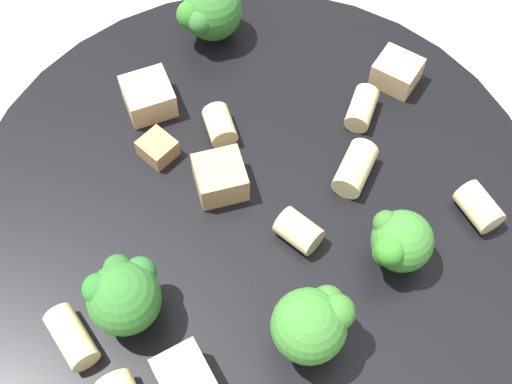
{
  "coord_description": "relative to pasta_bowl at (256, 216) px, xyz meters",
  "views": [
    {
      "loc": [
        0.04,
        -0.17,
        0.35
      ],
      "look_at": [
        0.0,
        0.0,
        0.05
      ],
      "focal_mm": 50.0,
      "sensor_mm": 36.0,
      "label": 1
    }
  ],
  "objects": [
    {
      "name": "chicken_chunk_0",
      "position": [
        -0.01,
        -0.1,
        0.02
      ],
      "size": [
        0.03,
        0.03,
        0.02
      ],
      "primitive_type": "cube",
      "rotation": [
        0.0,
        0.0,
        2.29
      ],
      "color": "tan",
      "rests_on": "pasta_bowl"
    },
    {
      "name": "rigatoni_2",
      "position": [
        0.11,
        0.02,
        0.02
      ],
      "size": [
        0.03,
        0.03,
        0.01
      ],
      "primitive_type": "cylinder",
      "rotation": [
        1.57,
        0.0,
        0.71
      ],
      "color": "beige",
      "rests_on": "pasta_bowl"
    },
    {
      "name": "chicken_chunk_4",
      "position": [
        -0.02,
        0.01,
        0.02
      ],
      "size": [
        0.03,
        0.03,
        0.02
      ],
      "primitive_type": "cube",
      "rotation": [
        0.0,
        0.0,
        0.48
      ],
      "color": "tan",
      "rests_on": "pasta_bowl"
    },
    {
      "name": "pasta_bowl",
      "position": [
        0.0,
        0.0,
        0.0
      ],
      "size": [
        0.3,
        0.3,
        0.04
      ],
      "color": "black",
      "rests_on": "ground_plane"
    },
    {
      "name": "ground_plane",
      "position": [
        0.0,
        0.0,
        -0.02
      ],
      "size": [
        2.0,
        2.0,
        0.0
      ],
      "primitive_type": "plane",
      "color": "#BCB29E"
    },
    {
      "name": "rigatoni_5",
      "position": [
        -0.06,
        -0.09,
        0.02
      ],
      "size": [
        0.03,
        0.03,
        0.01
      ],
      "primitive_type": "cylinder",
      "rotation": [
        1.57,
        0.0,
        0.83
      ],
      "color": "beige",
      "rests_on": "pasta_bowl"
    },
    {
      "name": "rigatoni_6",
      "position": [
        0.05,
        0.03,
        0.02
      ],
      "size": [
        0.02,
        0.03,
        0.02
      ],
      "primitive_type": "cylinder",
      "rotation": [
        1.57,
        0.0,
        2.92
      ],
      "color": "beige",
      "rests_on": "pasta_bowl"
    },
    {
      "name": "broccoli_floret_0",
      "position": [
        0.07,
        -0.02,
        0.03
      ],
      "size": [
        0.03,
        0.03,
        0.03
      ],
      "color": "#84AD60",
      "rests_on": "pasta_bowl"
    },
    {
      "name": "broccoli_floret_2",
      "position": [
        -0.05,
        0.1,
        0.03
      ],
      "size": [
        0.03,
        0.04,
        0.04
      ],
      "color": "#84AD60",
      "rests_on": "pasta_bowl"
    },
    {
      "name": "chicken_chunk_1",
      "position": [
        -0.06,
        0.02,
        0.02
      ],
      "size": [
        0.02,
        0.02,
        0.01
      ],
      "primitive_type": "cube",
      "rotation": [
        0.0,
        0.0,
        2.62
      ],
      "color": "#A87A4C",
      "rests_on": "pasta_bowl"
    },
    {
      "name": "broccoli_floret_3",
      "position": [
        -0.04,
        -0.07,
        0.04
      ],
      "size": [
        0.03,
        0.04,
        0.04
      ],
      "color": "#84AD60",
      "rests_on": "pasta_bowl"
    },
    {
      "name": "rigatoni_1",
      "position": [
        -0.03,
        0.04,
        0.02
      ],
      "size": [
        0.02,
        0.02,
        0.01
      ],
      "primitive_type": "cylinder",
      "rotation": [
        1.57,
        0.0,
        0.52
      ],
      "color": "beige",
      "rests_on": "pasta_bowl"
    },
    {
      "name": "broccoli_floret_1",
      "position": [
        0.04,
        -0.07,
        0.04
      ],
      "size": [
        0.03,
        0.04,
        0.04
      ],
      "color": "#93B766",
      "rests_on": "pasta_bowl"
    },
    {
      "name": "chicken_chunk_2",
      "position": [
        0.06,
        0.09,
        0.02
      ],
      "size": [
        0.03,
        0.03,
        0.02
      ],
      "primitive_type": "cube",
      "rotation": [
        0.0,
        0.0,
        2.79
      ],
      "color": "tan",
      "rests_on": "pasta_bowl"
    },
    {
      "name": "rigatoni_4",
      "position": [
        0.04,
        0.06,
        0.02
      ],
      "size": [
        0.02,
        0.03,
        0.01
      ],
      "primitive_type": "cylinder",
      "rotation": [
        1.57,
        0.0,
        3.01
      ],
      "color": "beige",
      "rests_on": "pasta_bowl"
    },
    {
      "name": "rigatoni_3",
      "position": [
        0.02,
        -0.02,
        0.02
      ],
      "size": [
        0.03,
        0.02,
        0.01
      ],
      "primitive_type": "cylinder",
      "rotation": [
        1.57,
        0.0,
        1.07
      ],
      "color": "beige",
      "rests_on": "pasta_bowl"
    },
    {
      "name": "chicken_chunk_3",
      "position": [
        -0.07,
        0.05,
        0.02
      ],
      "size": [
        0.03,
        0.03,
        0.02
      ],
      "primitive_type": "cube",
      "rotation": [
        0.0,
        0.0,
        2.16
      ],
      "color": "tan",
      "rests_on": "pasta_bowl"
    }
  ]
}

